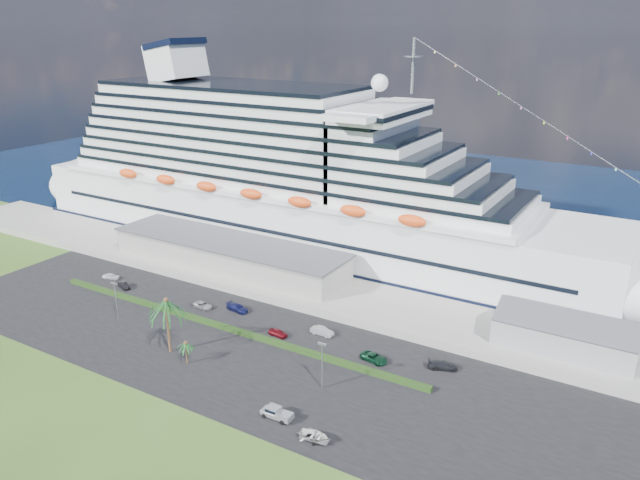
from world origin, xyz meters
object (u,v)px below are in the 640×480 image
Objects in this scene: parked_car_3 at (237,308)px; pickup_truck at (276,413)px; cruise_ship at (295,186)px; boat_trailer at (315,436)px.

pickup_truck reaches higher than parked_car_3.
cruise_ship is at bearing 23.60° from parked_car_3.
cruise_ship is at bearing 120.82° from pickup_truck.
pickup_truck is at bearing -125.77° from parked_car_3.
cruise_ship reaches higher than pickup_truck.
parked_car_3 is at bearing -73.89° from cruise_ship.
pickup_truck is (28.23, -26.55, 0.25)m from parked_car_3.
parked_car_3 is 45.93m from boat_trailer.
pickup_truck is at bearing -59.18° from cruise_ship.
pickup_truck is at bearing 167.06° from boat_trailer.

